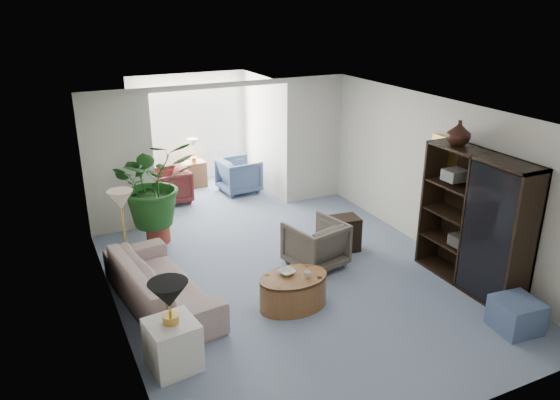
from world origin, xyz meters
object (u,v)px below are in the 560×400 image
coffee_cup (307,274)px  sunroom_chair_blue (239,175)px  plant_pot (158,233)px  wingback_chair (316,244)px  table_lamp (169,295)px  side_table_dark (344,234)px  floor_lamp (121,200)px  sunroom_table (195,174)px  sunroom_chair_maroon (169,186)px  entertainment_cabinet (475,221)px  end_table (173,345)px  sofa (161,283)px  coffee_table (293,291)px  cabinet_urn (459,133)px  ottoman (516,315)px  coffee_bowl (287,272)px  framed_picture (446,153)px

coffee_cup → sunroom_chair_blue: 4.73m
plant_pot → wingback_chair: bearing=-44.2°
table_lamp → side_table_dark: size_ratio=0.77×
floor_lamp → sunroom_table: floor_lamp is taller
coffee_cup → sunroom_chair_maroon: (-0.63, 4.65, -0.15)m
entertainment_cabinet → table_lamp: bearing=-179.8°
end_table → coffee_cup: size_ratio=6.10×
sofa → sunroom_chair_maroon: bearing=-23.7°
coffee_table → coffee_cup: 0.32m
cabinet_urn → sunroom_table: cabinet_urn is taller
ottoman → cabinet_urn: bearing=79.6°
coffee_table → cabinet_urn: bearing=-0.9°
sofa → coffee_bowl: (1.54, -0.70, 0.15)m
table_lamp → sunroom_chair_blue: 5.85m
framed_picture → sofa: bearing=174.9°
ottoman → sunroom_table: 7.26m
plant_pot → sunroom_chair_maroon: (0.66, 1.73, 0.19)m
ottoman → sunroom_table: sunroom_table is taller
coffee_bowl → table_lamp: bearing=-159.4°
table_lamp → wingback_chair: bearing=28.9°
cabinet_urn → plant_pot: cabinet_urn is taller
entertainment_cabinet → cabinet_urn: cabinet_urn is taller
end_table → coffee_table: 1.87m
table_lamp → sunroom_chair_maroon: size_ratio=0.58×
framed_picture → coffee_cup: bearing=-169.1°
side_table_dark → ottoman: 2.97m
coffee_table → ottoman: bearing=-36.7°
sofa → sunroom_chair_blue: bearing=-42.1°
sofa → sunroom_table: 4.87m
cabinet_urn → ottoman: cabinet_urn is taller
coffee_bowl → sunroom_table: (0.32, 5.20, -0.20)m
cabinet_urn → entertainment_cabinet: bearing=-90.0°
floor_lamp → wingback_chair: 2.95m
cabinet_urn → plant_pot: 5.08m
cabinet_urn → ottoman: (-0.30, -1.65, -1.93)m
end_table → sunroom_table: end_table is taller
framed_picture → end_table: bearing=-168.2°
sofa → coffee_table: (1.59, -0.80, -0.11)m
floor_lamp → table_lamp: bearing=-88.3°
coffee_cup → plant_pot: bearing=113.9°
cabinet_urn → sunroom_chair_maroon: cabinet_urn is taller
plant_pot → sunroom_chair_blue: bearing=38.7°
framed_picture → floor_lamp: bearing=164.3°
cabinet_urn → coffee_bowl: bearing=177.0°
framed_picture → coffee_bowl: framed_picture is taller
end_table → table_lamp: table_lamp is taller
coffee_table → side_table_dark: bearing=37.9°
framed_picture → coffee_cup: size_ratio=5.25×
side_table_dark → plant_pot: bearing=148.7°
floor_lamp → plant_pot: 1.71m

